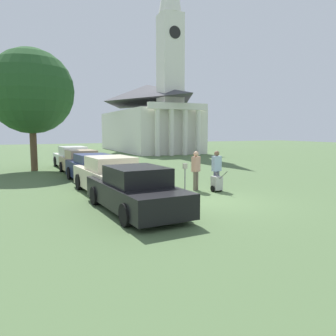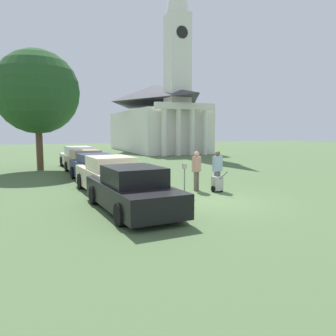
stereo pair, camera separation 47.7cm
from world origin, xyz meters
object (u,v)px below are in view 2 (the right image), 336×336
at_px(parked_car_tan, 85,162).
at_px(person_supervisor, 217,168).
at_px(church, 157,112).
at_px(parked_car_white, 78,158).
at_px(parked_car_cream, 110,176).
at_px(parked_car_navy, 96,169).
at_px(equipment_cart, 217,183).
at_px(parked_car_black, 132,191).
at_px(person_worker, 197,168).
at_px(parking_meter, 185,173).

relative_size(parked_car_tan, person_supervisor, 2.69).
xyz_separation_m(person_supervisor, church, (7.63, 28.17, 4.06)).
bearing_deg(parked_car_white, parked_car_cream, -93.96).
distance_m(parked_car_cream, church, 29.98).
distance_m(parked_car_navy, equipment_cart, 6.66).
bearing_deg(parked_car_tan, parked_car_black, -93.96).
distance_m(person_worker, person_supervisor, 0.95).
bearing_deg(person_worker, parked_car_tan, -93.25).
bearing_deg(church, person_supervisor, -105.16).
height_order(equipment_cart, church, church).
bearing_deg(equipment_cart, parked_car_cream, 159.53).
bearing_deg(parked_car_navy, parked_car_tan, 86.03).
height_order(parked_car_white, church, church).
height_order(parked_car_black, equipment_cart, parked_car_black).
xyz_separation_m(parked_car_navy, parked_car_tan, (0.00, 3.72, -0.01)).
bearing_deg(parked_car_tan, church, 54.31).
xyz_separation_m(parked_car_cream, parking_meter, (2.72, -1.76, 0.20)).
bearing_deg(person_worker, person_supervisor, 133.36).
bearing_deg(parked_car_black, church, 64.06).
xyz_separation_m(parking_meter, equipment_cart, (1.72, 0.26, -0.56)).
xyz_separation_m(parked_car_cream, person_supervisor, (4.64, -1.16, 0.28)).
distance_m(parked_car_tan, person_supervisor, 9.54).
bearing_deg(parked_car_black, person_worker, 30.17).
bearing_deg(parked_car_cream, equipment_cart, -22.71).
distance_m(parked_car_white, person_worker, 12.04).
bearing_deg(parked_car_tan, parked_car_white, 86.03).
bearing_deg(parked_car_black, parked_car_white, 86.04).
bearing_deg(person_worker, parked_car_black, 5.93).
relative_size(parked_car_navy, parked_car_white, 0.97).
height_order(parked_car_white, parking_meter, parked_car_white).
xyz_separation_m(parked_car_black, person_supervisor, (4.64, 2.23, 0.33)).
relative_size(parked_car_cream, parking_meter, 3.80).
bearing_deg(parked_car_tan, equipment_cart, -66.88).
distance_m(parked_car_black, parked_car_tan, 10.56).
distance_m(parked_car_black, equipment_cart, 4.83).
xyz_separation_m(parked_car_navy, person_worker, (3.74, -4.31, 0.31)).
xyz_separation_m(parked_car_white, parking_meter, (2.72, -12.35, 0.22)).
bearing_deg(parked_car_white, parked_car_tan, -93.97).
bearing_deg(parked_car_navy, parking_meter, -66.44).
relative_size(parked_car_cream, church, 0.22).
relative_size(parking_meter, person_supervisor, 0.76).
xyz_separation_m(parked_car_tan, parking_meter, (2.72, -8.93, 0.26)).
height_order(person_worker, person_supervisor, person_supervisor).
bearing_deg(parked_car_white, parked_car_navy, -93.97).
bearing_deg(parked_car_white, person_worker, -75.88).
xyz_separation_m(parked_car_navy, church, (12.27, 23.56, 4.38)).
xyz_separation_m(parked_car_tan, church, (12.27, 19.84, 4.39)).
bearing_deg(parked_car_cream, person_worker, -16.92).
distance_m(parked_car_white, person_supervisor, 12.63).
bearing_deg(parked_car_navy, person_worker, -53.04).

